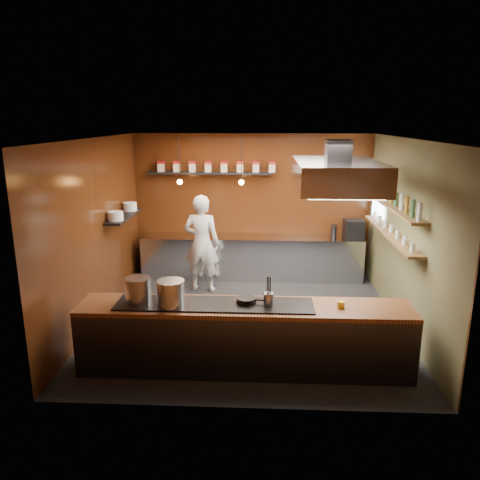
# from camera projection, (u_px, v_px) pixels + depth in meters

# --- Properties ---
(floor) EXTENTS (5.00, 5.00, 0.00)m
(floor) POSITION_uv_depth(u_px,v_px,m) (248.00, 319.00, 7.91)
(floor) COLOR black
(floor) RESTS_ON ground
(back_wall) EXTENTS (5.00, 0.00, 5.00)m
(back_wall) POSITION_uv_depth(u_px,v_px,m) (252.00, 206.00, 9.95)
(back_wall) COLOR #3C1F0A
(back_wall) RESTS_ON ground
(left_wall) EXTENTS (0.00, 5.00, 5.00)m
(left_wall) POSITION_uv_depth(u_px,v_px,m) (96.00, 232.00, 7.65)
(left_wall) COLOR #3C1F0A
(left_wall) RESTS_ON ground
(right_wall) EXTENTS (0.00, 5.00, 5.00)m
(right_wall) POSITION_uv_depth(u_px,v_px,m) (406.00, 235.00, 7.41)
(right_wall) COLOR #4E4E2C
(right_wall) RESTS_ON ground
(ceiling) EXTENTS (5.00, 5.00, 0.00)m
(ceiling) POSITION_uv_depth(u_px,v_px,m) (249.00, 138.00, 7.16)
(ceiling) COLOR silver
(ceiling) RESTS_ON back_wall
(window_pane) EXTENTS (0.00, 1.00, 1.00)m
(window_pane) POSITION_uv_depth(u_px,v_px,m) (379.00, 194.00, 8.96)
(window_pane) COLOR white
(window_pane) RESTS_ON right_wall
(prep_counter) EXTENTS (4.60, 0.65, 0.90)m
(prep_counter) POSITION_uv_depth(u_px,v_px,m) (252.00, 257.00, 9.90)
(prep_counter) COLOR silver
(prep_counter) RESTS_ON floor
(pass_counter) EXTENTS (4.40, 0.72, 0.94)m
(pass_counter) POSITION_uv_depth(u_px,v_px,m) (244.00, 337.00, 6.25)
(pass_counter) COLOR #38383D
(pass_counter) RESTS_ON floor
(tin_shelf) EXTENTS (2.60, 0.26, 0.04)m
(tin_shelf) POSITION_uv_depth(u_px,v_px,m) (209.00, 173.00, 9.68)
(tin_shelf) COLOR black
(tin_shelf) RESTS_ON back_wall
(plate_shelf) EXTENTS (0.30, 1.40, 0.04)m
(plate_shelf) POSITION_uv_depth(u_px,v_px,m) (124.00, 216.00, 8.60)
(plate_shelf) COLOR black
(plate_shelf) RESTS_ON left_wall
(bottle_shelf_upper) EXTENTS (0.26, 2.80, 0.04)m
(bottle_shelf_upper) POSITION_uv_depth(u_px,v_px,m) (393.00, 206.00, 7.61)
(bottle_shelf_upper) COLOR brown
(bottle_shelf_upper) RESTS_ON right_wall
(bottle_shelf_lower) EXTENTS (0.26, 2.80, 0.04)m
(bottle_shelf_lower) POSITION_uv_depth(u_px,v_px,m) (391.00, 234.00, 7.73)
(bottle_shelf_lower) COLOR brown
(bottle_shelf_lower) RESTS_ON right_wall
(extractor_hood) EXTENTS (1.20, 2.00, 0.72)m
(extractor_hood) POSITION_uv_depth(u_px,v_px,m) (337.00, 174.00, 6.83)
(extractor_hood) COLOR #38383D
(extractor_hood) RESTS_ON ceiling
(pendant_left) EXTENTS (0.10, 0.10, 0.95)m
(pendant_left) POSITION_uv_depth(u_px,v_px,m) (180.00, 179.00, 9.08)
(pendant_left) COLOR black
(pendant_left) RESTS_ON ceiling
(pendant_right) EXTENTS (0.10, 0.10, 0.95)m
(pendant_right) POSITION_uv_depth(u_px,v_px,m) (241.00, 180.00, 9.02)
(pendant_right) COLOR black
(pendant_right) RESTS_ON ceiling
(storage_tins) EXTENTS (2.43, 0.13, 0.22)m
(storage_tins) POSITION_uv_depth(u_px,v_px,m) (216.00, 167.00, 9.64)
(storage_tins) COLOR beige
(storage_tins) RESTS_ON tin_shelf
(plate_stacks) EXTENTS (0.26, 1.16, 0.16)m
(plate_stacks) POSITION_uv_depth(u_px,v_px,m) (123.00, 211.00, 8.57)
(plate_stacks) COLOR white
(plate_stacks) RESTS_ON plate_shelf
(bottles) EXTENTS (0.06, 2.66, 0.24)m
(bottles) POSITION_uv_depth(u_px,v_px,m) (394.00, 197.00, 7.57)
(bottles) COLOR silver
(bottles) RESTS_ON bottle_shelf_upper
(wine_glasses) EXTENTS (0.07, 2.37, 0.13)m
(wine_glasses) POSITION_uv_depth(u_px,v_px,m) (391.00, 229.00, 7.70)
(wine_glasses) COLOR silver
(wine_glasses) RESTS_ON bottle_shelf_lower
(stockpot_large) EXTENTS (0.44, 0.44, 0.33)m
(stockpot_large) POSITION_uv_depth(u_px,v_px,m) (138.00, 290.00, 6.17)
(stockpot_large) COLOR #B6B9BD
(stockpot_large) RESTS_ON pass_counter
(stockpot_small) EXTENTS (0.47, 0.47, 0.34)m
(stockpot_small) POSITION_uv_depth(u_px,v_px,m) (171.00, 293.00, 6.05)
(stockpot_small) COLOR silver
(stockpot_small) RESTS_ON pass_counter
(utensil_crock) EXTENTS (0.15, 0.15, 0.17)m
(utensil_crock) POSITION_uv_depth(u_px,v_px,m) (269.00, 299.00, 6.06)
(utensil_crock) COLOR #B4B6BB
(utensil_crock) RESTS_ON pass_counter
(frying_pan) EXTENTS (0.44, 0.27, 0.07)m
(frying_pan) POSITION_uv_depth(u_px,v_px,m) (247.00, 300.00, 6.16)
(frying_pan) COLOR black
(frying_pan) RESTS_ON pass_counter
(butter_jar) EXTENTS (0.11, 0.11, 0.09)m
(butter_jar) POSITION_uv_depth(u_px,v_px,m) (341.00, 304.00, 6.05)
(butter_jar) COLOR gold
(butter_jar) RESTS_ON pass_counter
(espresso_machine) EXTENTS (0.40, 0.39, 0.38)m
(espresso_machine) POSITION_uv_depth(u_px,v_px,m) (354.00, 229.00, 9.63)
(espresso_machine) COLOR black
(espresso_machine) RESTS_ON prep_counter
(chef) EXTENTS (0.75, 0.55, 1.90)m
(chef) POSITION_uv_depth(u_px,v_px,m) (202.00, 243.00, 9.05)
(chef) COLOR white
(chef) RESTS_ON floor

